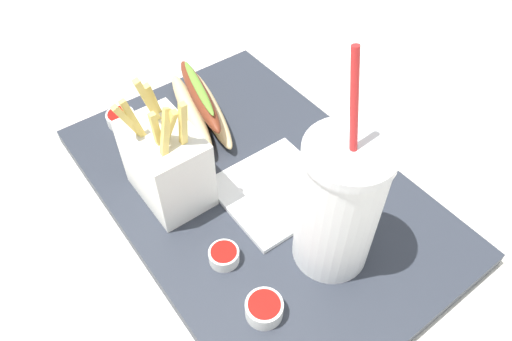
{
  "coord_description": "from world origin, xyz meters",
  "views": [
    {
      "loc": [
        -0.31,
        0.23,
        0.48
      ],
      "look_at": [
        0.0,
        0.0,
        0.05
      ],
      "focal_mm": 33.35,
      "sensor_mm": 36.0,
      "label": 1
    }
  ],
  "objects_px": {
    "soda_cup": "(339,206)",
    "hot_dog_1": "(201,105)",
    "ketchup_cup_2": "(121,118)",
    "ketchup_cup_3": "(264,308)",
    "napkin_stack": "(275,190)",
    "ketchup_cup_1": "(224,255)",
    "fries_basket": "(166,163)"
  },
  "relations": [
    {
      "from": "soda_cup",
      "to": "hot_dog_1",
      "type": "bearing_deg",
      "value": -1.14
    },
    {
      "from": "hot_dog_1",
      "to": "ketchup_cup_2",
      "type": "height_order",
      "value": "hot_dog_1"
    },
    {
      "from": "ketchup_cup_3",
      "to": "napkin_stack",
      "type": "xyz_separation_m",
      "value": [
        0.12,
        -0.11,
        -0.01
      ]
    },
    {
      "from": "ketchup_cup_2",
      "to": "napkin_stack",
      "type": "relative_size",
      "value": 0.3
    },
    {
      "from": "soda_cup",
      "to": "ketchup_cup_2",
      "type": "relative_size",
      "value": 6.64
    },
    {
      "from": "hot_dog_1",
      "to": "ketchup_cup_1",
      "type": "relative_size",
      "value": 5.45
    },
    {
      "from": "hot_dog_1",
      "to": "ketchup_cup_3",
      "type": "xyz_separation_m",
      "value": [
        -0.29,
        0.11,
        -0.01
      ]
    },
    {
      "from": "soda_cup",
      "to": "ketchup_cup_3",
      "type": "relative_size",
      "value": 6.76
    },
    {
      "from": "soda_cup",
      "to": "hot_dog_1",
      "type": "height_order",
      "value": "soda_cup"
    },
    {
      "from": "ketchup_cup_1",
      "to": "ketchup_cup_3",
      "type": "bearing_deg",
      "value": 177.91
    },
    {
      "from": "hot_dog_1",
      "to": "fries_basket",
      "type": "bearing_deg",
      "value": 132.09
    },
    {
      "from": "ketchup_cup_1",
      "to": "napkin_stack",
      "type": "distance_m",
      "value": 0.11
    },
    {
      "from": "ketchup_cup_2",
      "to": "napkin_stack",
      "type": "distance_m",
      "value": 0.25
    },
    {
      "from": "soda_cup",
      "to": "fries_basket",
      "type": "bearing_deg",
      "value": 28.43
    },
    {
      "from": "ketchup_cup_2",
      "to": "ketchup_cup_1",
      "type": "bearing_deg",
      "value": 178.0
    },
    {
      "from": "soda_cup",
      "to": "ketchup_cup_1",
      "type": "height_order",
      "value": "soda_cup"
    },
    {
      "from": "ketchup_cup_1",
      "to": "ketchup_cup_3",
      "type": "xyz_separation_m",
      "value": [
        -0.08,
        0.0,
        0.0
      ]
    },
    {
      "from": "soda_cup",
      "to": "napkin_stack",
      "type": "height_order",
      "value": "soda_cup"
    },
    {
      "from": "soda_cup",
      "to": "hot_dog_1",
      "type": "distance_m",
      "value": 0.28
    },
    {
      "from": "ketchup_cup_3",
      "to": "fries_basket",
      "type": "bearing_deg",
      "value": -1.66
    },
    {
      "from": "fries_basket",
      "to": "soda_cup",
      "type": "bearing_deg",
      "value": -151.57
    },
    {
      "from": "fries_basket",
      "to": "ketchup_cup_1",
      "type": "distance_m",
      "value": 0.13
    },
    {
      "from": "ketchup_cup_1",
      "to": "ketchup_cup_2",
      "type": "distance_m",
      "value": 0.27
    },
    {
      "from": "fries_basket",
      "to": "napkin_stack",
      "type": "xyz_separation_m",
      "value": [
        -0.08,
        -0.1,
        -0.05
      ]
    },
    {
      "from": "ketchup_cup_1",
      "to": "ketchup_cup_2",
      "type": "height_order",
      "value": "same"
    },
    {
      "from": "soda_cup",
      "to": "napkin_stack",
      "type": "bearing_deg",
      "value": -2.5
    },
    {
      "from": "soda_cup",
      "to": "hot_dog_1",
      "type": "xyz_separation_m",
      "value": [
        0.27,
        -0.01,
        -0.06
      ]
    },
    {
      "from": "soda_cup",
      "to": "napkin_stack",
      "type": "distance_m",
      "value": 0.13
    },
    {
      "from": "fries_basket",
      "to": "ketchup_cup_1",
      "type": "xyz_separation_m",
      "value": [
        -0.12,
        0.0,
        -0.04
      ]
    },
    {
      "from": "ketchup_cup_1",
      "to": "napkin_stack",
      "type": "height_order",
      "value": "ketchup_cup_1"
    },
    {
      "from": "ketchup_cup_1",
      "to": "ketchup_cup_2",
      "type": "xyz_separation_m",
      "value": [
        0.27,
        -0.01,
        0.0
      ]
    },
    {
      "from": "napkin_stack",
      "to": "fries_basket",
      "type": "bearing_deg",
      "value": 52.85
    }
  ]
}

